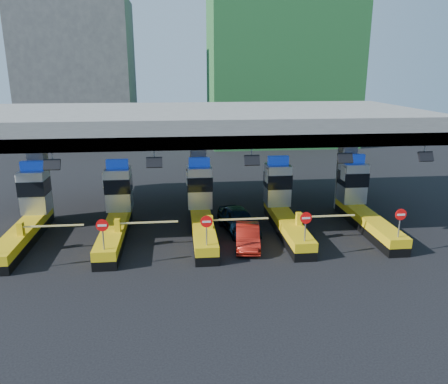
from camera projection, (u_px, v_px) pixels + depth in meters
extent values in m
plane|color=black|center=(202.00, 231.00, 26.39)|extent=(120.00, 120.00, 0.00)
cube|color=slate|center=(198.00, 121.00, 27.55)|extent=(28.00, 12.00, 1.50)
cube|color=#4C4C49|center=(203.00, 142.00, 22.21)|extent=(28.00, 0.60, 0.70)
cube|color=slate|center=(40.00, 179.00, 27.49)|extent=(1.00, 1.00, 5.50)
cube|color=slate|center=(199.00, 175.00, 28.51)|extent=(1.00, 1.00, 5.50)
cube|color=slate|center=(346.00, 171.00, 29.53)|extent=(1.00, 1.00, 5.50)
cylinder|color=slate|center=(52.00, 157.00, 21.61)|extent=(0.06, 0.06, 0.50)
cube|color=black|center=(52.00, 165.00, 21.51)|extent=(0.80, 0.38, 0.54)
cylinder|color=slate|center=(154.00, 155.00, 22.12)|extent=(0.06, 0.06, 0.50)
cube|color=black|center=(154.00, 162.00, 22.02)|extent=(0.80, 0.38, 0.54)
cylinder|color=slate|center=(251.00, 153.00, 22.63)|extent=(0.06, 0.06, 0.50)
cube|color=black|center=(252.00, 160.00, 22.53)|extent=(0.80, 0.38, 0.54)
cylinder|color=slate|center=(344.00, 151.00, 23.14)|extent=(0.06, 0.06, 0.50)
cube|color=black|center=(345.00, 158.00, 23.05)|extent=(0.80, 0.38, 0.54)
cylinder|color=slate|center=(425.00, 149.00, 23.60)|extent=(0.06, 0.06, 0.50)
cube|color=black|center=(426.00, 156.00, 23.51)|extent=(0.80, 0.38, 0.54)
cube|color=black|center=(24.00, 240.00, 24.34)|extent=(1.20, 8.00, 0.50)
cube|color=#E5B70C|center=(23.00, 232.00, 24.20)|extent=(1.20, 8.00, 0.50)
cube|color=#9EA3A8|center=(35.00, 191.00, 26.46)|extent=(1.50, 1.50, 2.60)
cube|color=black|center=(34.00, 186.00, 26.36)|extent=(1.56, 1.56, 0.90)
cube|color=#0C2DBF|center=(32.00, 166.00, 26.03)|extent=(1.30, 0.35, 0.55)
cube|color=white|center=(18.00, 182.00, 25.90)|extent=(0.06, 0.70, 0.90)
cube|color=#E5B70C|center=(21.00, 229.00, 22.93)|extent=(0.30, 0.35, 0.70)
cube|color=white|center=(53.00, 226.00, 23.07)|extent=(3.20, 0.08, 0.08)
cube|color=black|center=(115.00, 236.00, 24.85)|extent=(1.20, 8.00, 0.50)
cube|color=#E5B70C|center=(114.00, 228.00, 24.72)|extent=(1.20, 8.00, 0.50)
cube|color=#9EA3A8|center=(119.00, 189.00, 26.97)|extent=(1.50, 1.50, 2.60)
cube|color=black|center=(118.00, 184.00, 26.87)|extent=(1.56, 1.56, 0.90)
cube|color=#0C2DBF|center=(117.00, 164.00, 26.54)|extent=(1.30, 0.35, 0.55)
cube|color=white|center=(104.00, 179.00, 26.41)|extent=(0.06, 0.70, 0.90)
cylinder|color=slate|center=(103.00, 237.00, 21.03)|extent=(0.07, 0.07, 1.30)
cylinder|color=red|center=(102.00, 225.00, 20.84)|extent=(0.60, 0.04, 0.60)
cube|color=white|center=(102.00, 226.00, 20.81)|extent=(0.42, 0.02, 0.10)
cube|color=#E5B70C|center=(117.00, 225.00, 23.44)|extent=(0.30, 0.35, 0.70)
cube|color=white|center=(148.00, 222.00, 23.58)|extent=(3.20, 0.08, 0.08)
cube|color=black|center=(203.00, 233.00, 25.37)|extent=(1.20, 8.00, 0.50)
cube|color=#E5B70C|center=(203.00, 225.00, 25.23)|extent=(1.20, 8.00, 0.50)
cube|color=#9EA3A8|center=(200.00, 187.00, 27.48)|extent=(1.50, 1.50, 2.60)
cube|color=black|center=(200.00, 182.00, 27.38)|extent=(1.56, 1.56, 0.90)
cube|color=#0C2DBF|center=(199.00, 162.00, 27.05)|extent=(1.30, 0.35, 0.55)
cube|color=white|center=(187.00, 177.00, 26.92)|extent=(0.06, 0.70, 0.90)
cylinder|color=slate|center=(207.00, 233.00, 21.54)|extent=(0.07, 0.07, 1.30)
cylinder|color=red|center=(207.00, 222.00, 21.35)|extent=(0.60, 0.04, 0.60)
cube|color=white|center=(207.00, 222.00, 21.32)|extent=(0.42, 0.02, 0.10)
cube|color=#E5B70C|center=(210.00, 222.00, 23.95)|extent=(0.30, 0.35, 0.70)
cube|color=white|center=(240.00, 219.00, 24.09)|extent=(3.20, 0.08, 0.08)
cube|color=black|center=(287.00, 230.00, 25.88)|extent=(1.20, 8.00, 0.50)
cube|color=#E5B70C|center=(287.00, 222.00, 25.74)|extent=(1.20, 8.00, 0.50)
cube|color=#9EA3A8|center=(277.00, 184.00, 28.00)|extent=(1.50, 1.50, 2.60)
cube|color=black|center=(278.00, 180.00, 27.90)|extent=(1.56, 1.56, 0.90)
cube|color=#0C2DBF|center=(278.00, 160.00, 27.57)|extent=(1.30, 0.35, 0.55)
cube|color=white|center=(266.00, 175.00, 27.44)|extent=(0.06, 0.70, 0.90)
cylinder|color=slate|center=(305.00, 229.00, 22.05)|extent=(0.07, 0.07, 1.30)
cylinder|color=red|center=(306.00, 218.00, 21.86)|extent=(0.60, 0.04, 0.60)
cube|color=white|center=(306.00, 218.00, 21.84)|extent=(0.42, 0.02, 0.10)
cube|color=#E5B70C|center=(299.00, 219.00, 24.47)|extent=(0.30, 0.35, 0.70)
cube|color=white|center=(327.00, 216.00, 24.61)|extent=(3.20, 0.08, 0.08)
cube|color=black|center=(368.00, 227.00, 26.39)|extent=(1.20, 8.00, 0.50)
cube|color=#E5B70C|center=(368.00, 219.00, 26.25)|extent=(1.20, 8.00, 0.50)
cube|color=#9EA3A8|center=(352.00, 182.00, 28.51)|extent=(1.50, 1.50, 2.60)
cube|color=black|center=(353.00, 178.00, 28.41)|extent=(1.56, 1.56, 0.90)
cube|color=#0C2DBF|center=(354.00, 159.00, 28.08)|extent=(1.30, 0.35, 0.55)
cube|color=white|center=(343.00, 173.00, 27.95)|extent=(0.06, 0.70, 0.90)
cylinder|color=slate|center=(399.00, 225.00, 22.56)|extent=(0.07, 0.07, 1.30)
cylinder|color=red|center=(401.00, 215.00, 22.37)|extent=(0.60, 0.04, 0.60)
cube|color=white|center=(401.00, 215.00, 22.35)|extent=(0.42, 0.02, 0.10)
cube|color=#E5B70C|center=(384.00, 216.00, 24.98)|extent=(0.30, 0.35, 0.70)
cube|color=white|center=(412.00, 213.00, 25.12)|extent=(3.20, 0.08, 0.08)
cube|color=#1E5926|center=(281.00, 31.00, 54.41)|extent=(18.00, 12.00, 28.00)
cube|color=#4C4C49|center=(78.00, 72.00, 56.94)|extent=(14.00, 10.00, 18.00)
imported|color=black|center=(238.00, 220.00, 26.16)|extent=(2.51, 4.47, 1.44)
imported|color=maroon|center=(248.00, 236.00, 23.93)|extent=(1.71, 3.76, 1.19)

